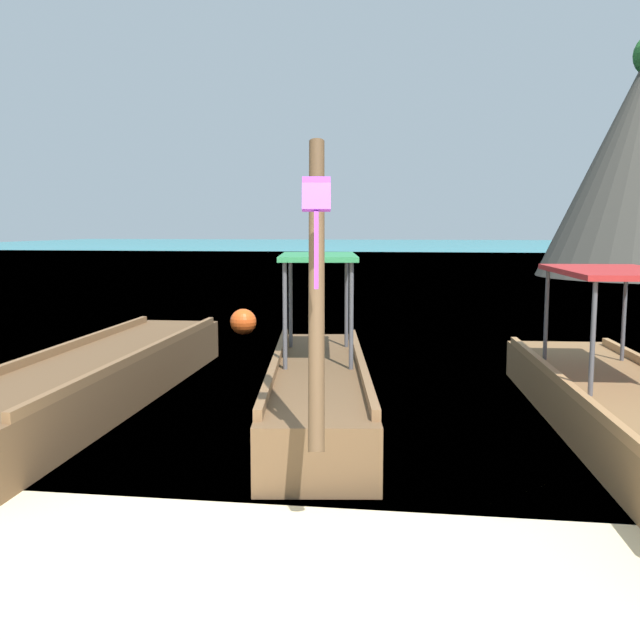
# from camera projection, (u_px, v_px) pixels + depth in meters

# --- Properties ---
(ground) EXTENTS (120.00, 120.00, 0.00)m
(ground) POSITION_uv_depth(u_px,v_px,m) (241.00, 590.00, 4.40)
(ground) COLOR beige
(sea_water) EXTENTS (120.00, 120.00, 0.00)m
(sea_water) POSITION_uv_depth(u_px,v_px,m) (414.00, 251.00, 64.62)
(sea_water) COLOR teal
(sea_water) RESTS_ON ground
(longtail_boat_orange_ribbon) EXTENTS (1.41, 7.23, 2.45)m
(longtail_boat_orange_ribbon) POSITION_uv_depth(u_px,v_px,m) (100.00, 378.00, 9.01)
(longtail_boat_orange_ribbon) COLOR brown
(longtail_boat_orange_ribbon) RESTS_ON ground
(longtail_boat_violet_ribbon) EXTENTS (1.78, 5.81, 2.87)m
(longtail_boat_violet_ribbon) POSITION_uv_depth(u_px,v_px,m) (318.00, 387.00, 8.34)
(longtail_boat_violet_ribbon) COLOR brown
(longtail_boat_violet_ribbon) RESTS_ON ground
(longtail_boat_green_ribbon) EXTENTS (1.80, 7.23, 2.29)m
(longtail_boat_green_ribbon) POSITION_uv_depth(u_px,v_px,m) (632.00, 411.00, 7.42)
(longtail_boat_green_ribbon) COLOR brown
(longtail_boat_green_ribbon) RESTS_ON ground
(mooring_buoy_near) EXTENTS (0.53, 0.53, 0.53)m
(mooring_buoy_near) POSITION_uv_depth(u_px,v_px,m) (243.00, 322.00, 14.73)
(mooring_buoy_near) COLOR #EA5119
(mooring_buoy_near) RESTS_ON sea_water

